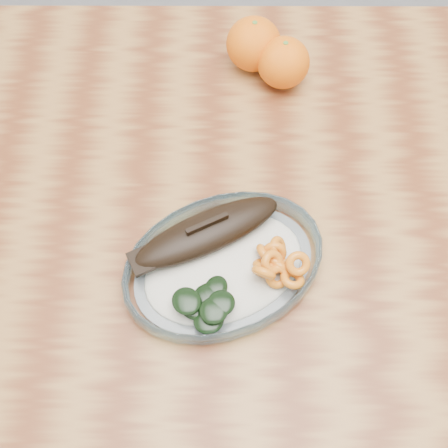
# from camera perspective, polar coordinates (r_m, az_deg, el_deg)

# --- Properties ---
(ground) EXTENTS (3.00, 3.00, 0.00)m
(ground) POSITION_cam_1_polar(r_m,az_deg,el_deg) (1.51, 3.28, -12.26)
(ground) COLOR slate
(ground) RESTS_ON ground
(dining_table) EXTENTS (1.20, 0.80, 0.75)m
(dining_table) POSITION_cam_1_polar(r_m,az_deg,el_deg) (0.92, 5.29, 0.25)
(dining_table) COLOR #622F17
(dining_table) RESTS_ON ground
(plated_meal) EXTENTS (0.66, 0.66, 0.08)m
(plated_meal) POSITION_cam_1_polar(r_m,az_deg,el_deg) (0.75, -0.06, -3.96)
(plated_meal) COLOR white
(plated_meal) RESTS_ON dining_table
(orange_left) EXTENTS (0.09, 0.09, 0.09)m
(orange_left) POSITION_cam_1_polar(r_m,az_deg,el_deg) (0.96, 3.03, 17.80)
(orange_left) COLOR #DC5D04
(orange_left) RESTS_ON dining_table
(orange_right) EXTENTS (0.08, 0.08, 0.08)m
(orange_right) POSITION_cam_1_polar(r_m,az_deg,el_deg) (0.94, 6.05, 15.99)
(orange_right) COLOR #DC5D04
(orange_right) RESTS_ON dining_table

